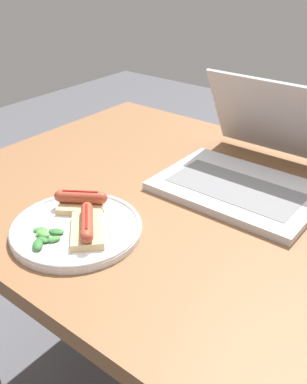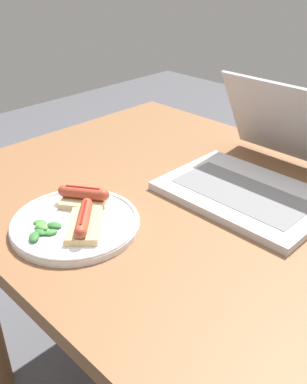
# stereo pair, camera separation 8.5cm
# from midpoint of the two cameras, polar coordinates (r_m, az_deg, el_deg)

# --- Properties ---
(desk) EXTENTS (1.34, 0.85, 0.75)m
(desk) POSITION_cam_midpoint_polar(r_m,az_deg,el_deg) (0.94, 13.18, -7.36)
(desk) COLOR brown
(desk) RESTS_ON ground_plane
(laptop) EXTENTS (0.35, 0.37, 0.23)m
(laptop) POSITION_cam_midpoint_polar(r_m,az_deg,el_deg) (1.00, 16.32, 2.42)
(laptop) COLOR #B7B7BC
(laptop) RESTS_ON desk
(plate) EXTENTS (0.26, 0.26, 0.02)m
(plate) POSITION_cam_midpoint_polar(r_m,az_deg,el_deg) (0.85, -7.59, -4.19)
(plate) COLOR silver
(plate) RESTS_ON desk
(sausage_toast_left) EXTENTS (0.12, 0.12, 0.04)m
(sausage_toast_left) POSITION_cam_midpoint_polar(r_m,az_deg,el_deg) (0.82, -6.29, -4.08)
(sausage_toast_left) COLOR tan
(sausage_toast_left) RESTS_ON plate
(sausage_toast_middle) EXTENTS (0.11, 0.11, 0.04)m
(sausage_toast_middle) POSITION_cam_midpoint_polar(r_m,az_deg,el_deg) (0.90, -6.64, -0.70)
(sausage_toast_middle) COLOR tan
(sausage_toast_middle) RESTS_ON plate
(salad_pile) EXTENTS (0.07, 0.08, 0.01)m
(salad_pile) POSITION_cam_midpoint_polar(r_m,az_deg,el_deg) (0.83, -11.77, -4.98)
(salad_pile) COLOR #2D662D
(salad_pile) RESTS_ON plate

